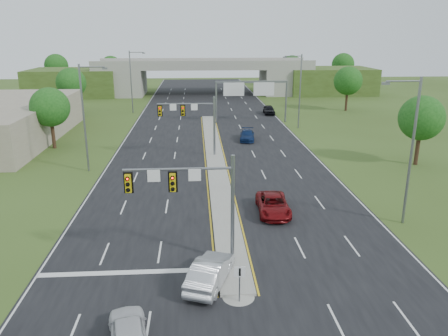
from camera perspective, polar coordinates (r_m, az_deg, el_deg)
ground at (r=28.38m, az=1.09°, el=-12.05°), size 240.00×240.00×0.00m
road at (r=61.30m, az=-1.67°, el=4.11°), size 24.00×160.00×0.02m
median at (r=49.67m, az=-1.14°, el=1.09°), size 2.00×54.00×0.16m
median_nose at (r=24.93m, az=1.90°, el=-16.33°), size 2.00×2.00×0.16m
lane_markings at (r=55.37m, az=-2.05°, el=2.69°), size 23.72×160.00×0.01m
signal_mast_near at (r=26.24m, az=-3.78°, el=-3.22°), size 6.62×0.60×7.00m
signal_mast_far at (r=50.44m, az=-3.86°, el=6.70°), size 6.62×0.60×7.00m
keep_right_sign at (r=23.73m, az=2.06°, el=-14.17°), size 0.60×0.13×2.20m
sign_gantry at (r=70.69m, az=3.49°, el=10.14°), size 11.58×0.44×6.67m
overpass at (r=105.21m, az=-2.64°, el=11.53°), size 80.00×14.00×8.10m
lightpole_l_mid at (r=46.69m, az=-17.65°, el=6.81°), size 2.85×0.25×11.00m
lightpole_l_far at (r=80.83m, az=-11.92°, el=11.31°), size 2.85×0.25×11.00m
lightpole_r_near at (r=34.35m, az=23.11°, el=2.73°), size 2.85×0.25×11.00m
lightpole_r_far at (r=66.95m, az=9.75°, el=10.28°), size 2.85×0.25×11.00m
tree_l_near at (r=58.17m, az=-21.78°, el=7.38°), size 4.80×4.80×7.60m
tree_l_mid at (r=83.04m, az=-19.34°, el=10.45°), size 5.20×5.20×8.12m
tree_r_near at (r=51.53m, az=24.39°, el=5.95°), size 4.80×4.80×7.60m
tree_r_mid at (r=84.92m, az=15.90°, el=10.89°), size 5.20×5.20×8.12m
tree_back_a at (r=124.23m, az=-21.05°, el=12.36°), size 6.00×6.00×8.85m
tree_back_b at (r=120.96m, az=-14.54°, el=12.68°), size 5.60×5.60×8.32m
tree_back_c at (r=121.81m, az=8.86°, el=13.04°), size 5.60×5.60×8.32m
tree_back_d at (r=125.55m, az=15.28°, el=12.92°), size 6.00×6.00×8.85m
car_white at (r=21.78m, az=-12.37°, el=-20.25°), size 2.59×4.60×1.48m
car_silver at (r=25.67m, az=-1.83°, el=-13.38°), size 3.19×5.07×1.58m
car_far_a at (r=35.24m, az=6.43°, el=-4.78°), size 2.61×5.33×1.46m
car_far_b at (r=59.16m, az=3.05°, el=4.29°), size 2.47×4.85×1.35m
car_far_c at (r=79.17m, az=5.89°, el=7.59°), size 2.00×4.63×1.56m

